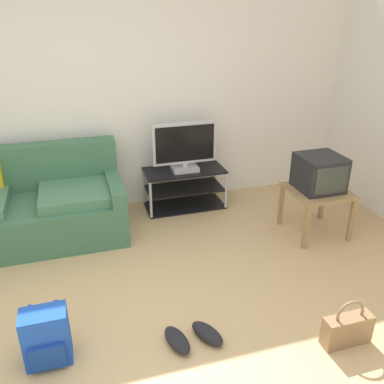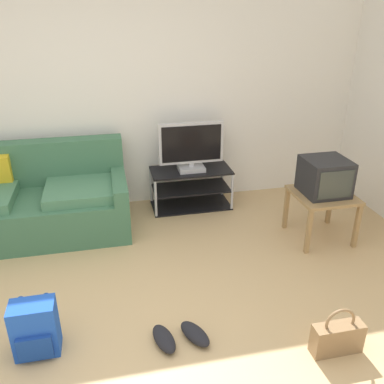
% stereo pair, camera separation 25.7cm
% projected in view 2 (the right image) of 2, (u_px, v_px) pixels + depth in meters
% --- Properties ---
extents(ground_plane, '(9.00, 9.80, 0.02)m').
position_uv_depth(ground_plane, '(115.00, 361.00, 2.75)').
color(ground_plane, tan).
extents(wall_back, '(9.00, 0.10, 2.70)m').
position_uv_depth(wall_back, '(94.00, 88.00, 4.36)').
color(wall_back, silver).
rests_on(wall_back, ground_plane).
extents(couch, '(1.87, 0.89, 0.88)m').
position_uv_depth(couch, '(33.00, 203.00, 4.18)').
color(couch, '#3D6B4C').
rests_on(couch, ground_plane).
extents(tv_stand, '(0.90, 0.43, 0.45)m').
position_uv_depth(tv_stand, '(191.00, 188.00, 4.74)').
color(tv_stand, black).
rests_on(tv_stand, ground_plane).
extents(flat_tv, '(0.72, 0.22, 0.55)m').
position_uv_depth(flat_tv, '(191.00, 147.00, 4.51)').
color(flat_tv, '#B2B2B7').
rests_on(flat_tv, tv_stand).
extents(side_table, '(0.56, 0.56, 0.48)m').
position_uv_depth(side_table, '(322.00, 200.00, 4.02)').
color(side_table, '#9E7A4C').
rests_on(side_table, ground_plane).
extents(crt_tv, '(0.41, 0.41, 0.34)m').
position_uv_depth(crt_tv, '(325.00, 177.00, 3.94)').
color(crt_tv, '#232326').
rests_on(crt_tv, side_table).
extents(backpack, '(0.29, 0.26, 0.39)m').
position_uv_depth(backpack, '(35.00, 329.00, 2.73)').
color(backpack, blue).
rests_on(backpack, ground_plane).
extents(handbag, '(0.35, 0.11, 0.36)m').
position_uv_depth(handbag, '(337.00, 337.00, 2.76)').
color(handbag, olive).
rests_on(handbag, ground_plane).
extents(sneakers_pair, '(0.43, 0.31, 0.09)m').
position_uv_depth(sneakers_pair, '(180.00, 336.00, 2.87)').
color(sneakers_pair, black).
rests_on(sneakers_pair, ground_plane).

